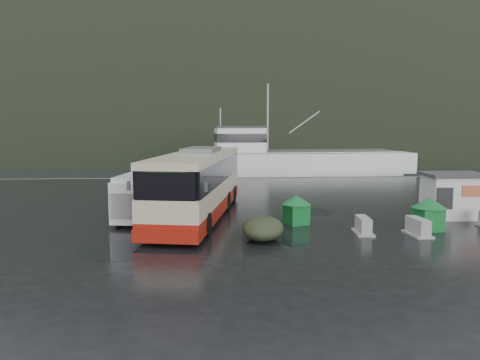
{
  "coord_description": "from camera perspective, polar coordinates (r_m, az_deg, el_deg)",
  "views": [
    {
      "loc": [
        -2.72,
        -23.79,
        5.1
      ],
      "look_at": [
        -0.98,
        4.22,
        1.7
      ],
      "focal_mm": 35.0,
      "sensor_mm": 36.0,
      "label": 1
    }
  ],
  "objects": [
    {
      "name": "waste_bin_right",
      "position": [
        24.32,
        21.91,
        -5.7
      ],
      "size": [
        1.3,
        1.3,
        1.6
      ],
      "primitive_type": null,
      "rotation": [
        0.0,
        0.0,
        0.15
      ],
      "color": "#12682A",
      "rests_on": "ground"
    },
    {
      "name": "jersey_barrier_b",
      "position": [
        23.09,
        20.82,
        -6.31
      ],
      "size": [
        0.91,
        1.66,
        0.8
      ],
      "primitive_type": null,
      "rotation": [
        0.0,
        0.0,
        0.07
      ],
      "color": "#999993",
      "rests_on": "ground"
    },
    {
      "name": "coach_bus",
      "position": [
        25.87,
        -5.11,
        -4.49
      ],
      "size": [
        5.58,
        13.72,
        3.78
      ],
      "primitive_type": null,
      "rotation": [
        0.0,
        0.0,
        -0.18
      ],
      "color": "#C1B592",
      "rests_on": "ground"
    },
    {
      "name": "ground",
      "position": [
        24.48,
        2.91,
        -5.12
      ],
      "size": [
        160.0,
        160.0,
        0.0
      ],
      "primitive_type": "plane",
      "color": "black",
      "rests_on": "ground"
    },
    {
      "name": "ticket_kiosk",
      "position": [
        28.06,
        24.39,
        -4.19
      ],
      "size": [
        3.2,
        2.47,
        2.45
      ],
      "primitive_type": null,
      "rotation": [
        0.0,
        0.0,
        -0.03
      ],
      "color": "silver",
      "rests_on": "ground"
    },
    {
      "name": "waste_bin_left",
      "position": [
        24.09,
        6.85,
        -5.37
      ],
      "size": [
        1.38,
        1.38,
        1.49
      ],
      "primitive_type": null,
      "rotation": [
        0.0,
        0.0,
        0.37
      ],
      "color": "#12682A",
      "rests_on": "ground"
    },
    {
      "name": "headland",
      "position": [
        274.14,
        -0.89,
        5.84
      ],
      "size": [
        780.0,
        540.0,
        570.0
      ],
      "primitive_type": "ellipsoid",
      "color": "black",
      "rests_on": "ground"
    },
    {
      "name": "white_van",
      "position": [
        26.05,
        -11.25,
        -4.52
      ],
      "size": [
        3.02,
        6.24,
        2.5
      ],
      "primitive_type": null,
      "rotation": [
        0.0,
        0.0,
        -0.17
      ],
      "color": "silver",
      "rests_on": "ground"
    },
    {
      "name": "puddles",
      "position": [
        22.1,
        0.15,
        -6.42
      ],
      "size": [
        12.33,
        10.68,
        0.01
      ],
      "color": "black",
      "rests_on": "ground"
    },
    {
      "name": "jersey_barrier_a",
      "position": [
        22.67,
        14.76,
        -6.32
      ],
      "size": [
        0.91,
        1.62,
        0.78
      ],
      "primitive_type": null,
      "rotation": [
        0.0,
        0.0,
        -0.09
      ],
      "color": "#999993",
      "rests_on": "ground"
    },
    {
      "name": "quay_edge",
      "position": [
        44.17,
        -0.0,
        0.28
      ],
      "size": [
        160.0,
        0.6,
        1.5
      ],
      "primitive_type": "cube",
      "color": "#999993",
      "rests_on": "ground"
    },
    {
      "name": "dome_tent",
      "position": [
        20.85,
        2.75,
        -7.26
      ],
      "size": [
        2.26,
        2.86,
        1.02
      ],
      "primitive_type": null,
      "rotation": [
        0.0,
        0.0,
        -0.17
      ],
      "color": "#2F3620",
      "rests_on": "ground"
    },
    {
      "name": "harbor_water",
      "position": [
        133.92,
        -2.39,
        4.72
      ],
      "size": [
        300.0,
        180.0,
        0.02
      ],
      "primitive_type": "cube",
      "color": "black",
      "rests_on": "ground"
    },
    {
      "name": "fishing_trawler",
      "position": [
        53.12,
        6.68,
        1.35
      ],
      "size": [
        27.59,
        7.63,
        10.91
      ],
      "primitive_type": null,
      "rotation": [
        0.0,
        0.0,
        0.06
      ],
      "color": "silver",
      "rests_on": "ground"
    }
  ]
}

